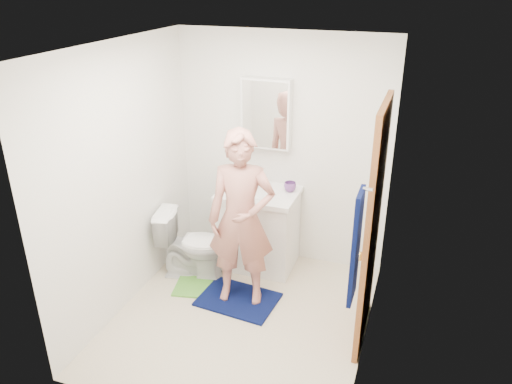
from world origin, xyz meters
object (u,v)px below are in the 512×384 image
vanity_cabinet (259,231)px  man (241,220)px  medicine_cabinet (266,113)px  toothbrush_cup (290,187)px  soap_dispenser (235,180)px  towel (356,247)px  toilet (193,244)px

vanity_cabinet → man: man is taller
medicine_cabinet → toothbrush_cup: (0.30, -0.12, -0.70)m
medicine_cabinet → soap_dispenser: bearing=-134.8°
towel → soap_dispenser: size_ratio=3.83×
medicine_cabinet → toilet: medicine_cabinet is taller
soap_dispenser → vanity_cabinet: bearing=5.5°
towel → toothbrush_cup: towel is taller
soap_dispenser → toothbrush_cup: size_ratio=1.69×
toilet → man: size_ratio=0.43×
vanity_cabinet → towel: size_ratio=1.00×
toilet → medicine_cabinet: bearing=-51.9°
medicine_cabinet → toilet: (-0.56, -0.64, -1.24)m
medicine_cabinet → soap_dispenser: 0.73m
toilet → towel: bearing=-132.3°
vanity_cabinet → medicine_cabinet: 1.22m
towel → toothbrush_cup: (-0.88, 1.59, -0.35)m
vanity_cabinet → medicine_cabinet: bearing=90.0°
toilet → soap_dispenser: soap_dispenser is taller
medicine_cabinet → soap_dispenser: (-0.25, -0.25, -0.65)m
towel → soap_dispenser: (-1.43, 1.46, -0.30)m
toilet → soap_dispenser: 0.78m
vanity_cabinet → soap_dispenser: size_ratio=3.83×
towel → man: size_ratio=0.48×
vanity_cabinet → toothbrush_cup: bearing=20.1°
soap_dispenser → man: bearing=-63.9°
toilet → toothbrush_cup: size_ratio=5.80×
towel → toilet: towel is taller
vanity_cabinet → medicine_cabinet: medicine_cabinet is taller
vanity_cabinet → towel: towel is taller
toothbrush_cup → soap_dispenser: bearing=-166.3°
medicine_cabinet → toothbrush_cup: bearing=-21.5°
towel → toilet: bearing=148.5°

